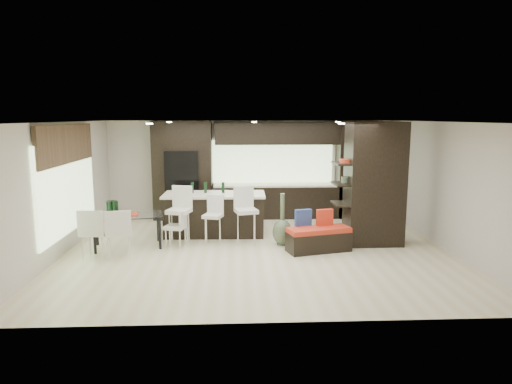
{
  "coord_description": "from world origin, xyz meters",
  "views": [
    {
      "loc": [
        -0.46,
        -9.39,
        2.81
      ],
      "look_at": [
        0.0,
        0.6,
        1.15
      ],
      "focal_mm": 32.0,
      "sensor_mm": 36.0,
      "label": 1
    }
  ],
  "objects_px": {
    "kitchen_island": "(214,214)",
    "stool_right": "(246,221)",
    "floor_vase": "(282,219)",
    "chair_far": "(96,235)",
    "chair_end": "(175,230)",
    "stool_left": "(179,222)",
    "stool_mid": "(213,225)",
    "dining_table": "(128,231)",
    "chair_near": "(119,235)",
    "bench": "(319,239)"
  },
  "relations": [
    {
      "from": "floor_vase",
      "to": "chair_near",
      "type": "xyz_separation_m",
      "value": [
        -3.36,
        -0.77,
        -0.11
      ]
    },
    {
      "from": "bench",
      "to": "chair_near",
      "type": "bearing_deg",
      "value": 168.84
    },
    {
      "from": "kitchen_island",
      "to": "chair_end",
      "type": "bearing_deg",
      "value": -127.83
    },
    {
      "from": "kitchen_island",
      "to": "stool_right",
      "type": "bearing_deg",
      "value": -47.62
    },
    {
      "from": "bench",
      "to": "dining_table",
      "type": "relative_size",
      "value": 0.9
    },
    {
      "from": "chair_end",
      "to": "stool_left",
      "type": "bearing_deg",
      "value": -10.51
    },
    {
      "from": "stool_right",
      "to": "dining_table",
      "type": "bearing_deg",
      "value": 169.23
    },
    {
      "from": "chair_near",
      "to": "chair_far",
      "type": "relative_size",
      "value": 0.99
    },
    {
      "from": "kitchen_island",
      "to": "chair_end",
      "type": "xyz_separation_m",
      "value": [
        -0.81,
        -0.99,
        -0.12
      ]
    },
    {
      "from": "stool_left",
      "to": "stool_right",
      "type": "xyz_separation_m",
      "value": [
        1.48,
        0.0,
        -0.01
      ]
    },
    {
      "from": "stool_left",
      "to": "dining_table",
      "type": "bearing_deg",
      "value": -155.99
    },
    {
      "from": "stool_mid",
      "to": "dining_table",
      "type": "bearing_deg",
      "value": -156.19
    },
    {
      "from": "stool_mid",
      "to": "stool_right",
      "type": "relative_size",
      "value": 0.85
    },
    {
      "from": "stool_mid",
      "to": "bench",
      "type": "xyz_separation_m",
      "value": [
        2.25,
        -0.68,
        -0.18
      ]
    },
    {
      "from": "chair_far",
      "to": "stool_left",
      "type": "bearing_deg",
      "value": 32.88
    },
    {
      "from": "stool_mid",
      "to": "chair_near",
      "type": "distance_m",
      "value": 2.06
    },
    {
      "from": "floor_vase",
      "to": "chair_far",
      "type": "bearing_deg",
      "value": -168.55
    },
    {
      "from": "kitchen_island",
      "to": "stool_right",
      "type": "height_order",
      "value": "stool_right"
    },
    {
      "from": "stool_left",
      "to": "chair_near",
      "type": "distance_m",
      "value": 1.41
    },
    {
      "from": "chair_end",
      "to": "stool_right",
      "type": "bearing_deg",
      "value": -69.95
    },
    {
      "from": "stool_mid",
      "to": "stool_right",
      "type": "distance_m",
      "value": 0.74
    },
    {
      "from": "stool_mid",
      "to": "dining_table",
      "type": "height_order",
      "value": "stool_mid"
    },
    {
      "from": "stool_right",
      "to": "bench",
      "type": "relative_size",
      "value": 0.78
    },
    {
      "from": "stool_right",
      "to": "chair_end",
      "type": "distance_m",
      "value": 1.56
    },
    {
      "from": "kitchen_island",
      "to": "stool_mid",
      "type": "relative_size",
      "value": 2.76
    },
    {
      "from": "kitchen_island",
      "to": "stool_right",
      "type": "xyz_separation_m",
      "value": [
        0.74,
        -0.84,
        0.01
      ]
    },
    {
      "from": "stool_mid",
      "to": "chair_far",
      "type": "xyz_separation_m",
      "value": [
        -2.29,
        -0.94,
        0.03
      ]
    },
    {
      "from": "stool_mid",
      "to": "bench",
      "type": "height_order",
      "value": "stool_mid"
    },
    {
      "from": "stool_right",
      "to": "floor_vase",
      "type": "bearing_deg",
      "value": -23.19
    },
    {
      "from": "stool_left",
      "to": "chair_far",
      "type": "bearing_deg",
      "value": -133.69
    },
    {
      "from": "kitchen_island",
      "to": "chair_far",
      "type": "bearing_deg",
      "value": -141.53
    },
    {
      "from": "stool_left",
      "to": "stool_mid",
      "type": "bearing_deg",
      "value": 19.34
    },
    {
      "from": "stool_mid",
      "to": "chair_end",
      "type": "distance_m",
      "value": 0.83
    },
    {
      "from": "floor_vase",
      "to": "chair_far",
      "type": "relative_size",
      "value": 1.23
    },
    {
      "from": "stool_left",
      "to": "chair_end",
      "type": "xyz_separation_m",
      "value": [
        -0.07,
        -0.15,
        -0.14
      ]
    },
    {
      "from": "dining_table",
      "to": "chair_near",
      "type": "height_order",
      "value": "chair_near"
    },
    {
      "from": "stool_left",
      "to": "stool_right",
      "type": "height_order",
      "value": "stool_left"
    },
    {
      "from": "bench",
      "to": "stool_mid",
      "type": "bearing_deg",
      "value": 148.48
    },
    {
      "from": "floor_vase",
      "to": "dining_table",
      "type": "distance_m",
      "value": 3.37
    },
    {
      "from": "chair_far",
      "to": "chair_end",
      "type": "xyz_separation_m",
      "value": [
        1.49,
        0.75,
        -0.09
      ]
    },
    {
      "from": "stool_left",
      "to": "stool_mid",
      "type": "height_order",
      "value": "stool_left"
    },
    {
      "from": "stool_right",
      "to": "chair_end",
      "type": "xyz_separation_m",
      "value": [
        -1.55,
        -0.15,
        -0.14
      ]
    },
    {
      "from": "stool_left",
      "to": "stool_right",
      "type": "bearing_deg",
      "value": 16.49
    },
    {
      "from": "stool_mid",
      "to": "bench",
      "type": "relative_size",
      "value": 0.66
    },
    {
      "from": "kitchen_island",
      "to": "stool_mid",
      "type": "bearing_deg",
      "value": -88.79
    },
    {
      "from": "chair_near",
      "to": "stool_right",
      "type": "bearing_deg",
      "value": 6.8
    },
    {
      "from": "floor_vase",
      "to": "bench",
      "type": "bearing_deg",
      "value": -35.74
    },
    {
      "from": "bench",
      "to": "stool_left",
      "type": "bearing_deg",
      "value": 153.18
    },
    {
      "from": "stool_left",
      "to": "dining_table",
      "type": "distance_m",
      "value": 1.12
    },
    {
      "from": "stool_mid",
      "to": "dining_table",
      "type": "distance_m",
      "value": 1.84
    }
  ]
}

